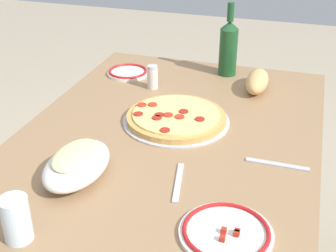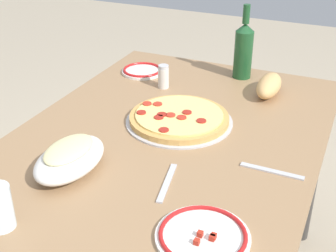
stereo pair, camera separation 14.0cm
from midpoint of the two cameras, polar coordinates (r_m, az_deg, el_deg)
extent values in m
cube|color=#93704C|center=(1.42, -2.82, -1.68)|extent=(1.28, 0.90, 0.03)
cylinder|color=#33302D|center=(2.03, 13.46, -4.34)|extent=(0.07, 0.07, 0.70)
cylinder|color=#33302D|center=(2.19, -7.02, -1.16)|extent=(0.07, 0.07, 0.70)
cylinder|color=#B7B7BC|center=(1.48, -1.72, 0.56)|extent=(0.34, 0.34, 0.01)
cylinder|color=tan|center=(1.48, -1.72, 0.97)|extent=(0.32, 0.32, 0.02)
cylinder|color=#EACC75|center=(1.47, -1.73, 1.39)|extent=(0.28, 0.28, 0.01)
cylinder|color=#B22D1E|center=(1.46, -2.73, 1.30)|extent=(0.03, 0.03, 0.00)
cylinder|color=maroon|center=(1.47, -6.38, 1.41)|extent=(0.03, 0.03, 0.00)
cylinder|color=maroon|center=(1.43, 1.13, 0.78)|extent=(0.03, 0.03, 0.00)
cylinder|color=maroon|center=(1.48, -0.77, 1.73)|extent=(0.03, 0.03, 0.00)
cylinder|color=maroon|center=(1.46, -3.81, 1.31)|extent=(0.03, 0.03, 0.00)
cylinder|color=#B22D1E|center=(1.53, -4.52, 2.56)|extent=(0.03, 0.03, 0.00)
cylinder|color=maroon|center=(1.44, -4.14, 0.93)|extent=(0.03, 0.03, 0.00)
cylinder|color=maroon|center=(1.37, -3.31, -0.57)|extent=(0.03, 0.03, 0.00)
cylinder|color=#B22D1E|center=(1.53, -5.83, 2.53)|extent=(0.03, 0.03, 0.00)
cylinder|color=#B22D1E|center=(1.44, -1.34, 1.07)|extent=(0.03, 0.03, 0.00)
ellipsoid|color=white|center=(1.24, -14.27, -4.72)|extent=(0.24, 0.15, 0.07)
ellipsoid|color=#AD2819|center=(1.23, -14.33, -4.24)|extent=(0.20, 0.12, 0.03)
ellipsoid|color=beige|center=(1.22, -14.43, -3.53)|extent=(0.17, 0.10, 0.02)
cylinder|color=#194723|center=(1.82, 5.17, 8.94)|extent=(0.07, 0.07, 0.18)
cone|color=#194723|center=(1.79, 5.32, 12.13)|extent=(0.07, 0.07, 0.03)
cylinder|color=#194723|center=(1.78, 5.39, 13.67)|extent=(0.03, 0.03, 0.07)
cylinder|color=silver|center=(1.08, -21.71, -10.67)|extent=(0.06, 0.06, 0.11)
cylinder|color=white|center=(1.86, -7.08, 6.40)|extent=(0.16, 0.16, 0.01)
torus|color=red|center=(1.86, -7.09, 6.63)|extent=(0.15, 0.15, 0.01)
cylinder|color=white|center=(1.04, 3.21, -13.11)|extent=(0.21, 0.21, 0.01)
torus|color=red|center=(1.04, 3.22, -12.78)|extent=(0.19, 0.19, 0.01)
cube|color=#AD2819|center=(1.01, 2.63, -13.72)|extent=(0.01, 0.01, 0.01)
cube|color=#AD2819|center=(1.03, 2.90, -12.78)|extent=(0.01, 0.01, 0.01)
cube|color=#AD2819|center=(1.03, 4.55, -12.89)|extent=(0.01, 0.01, 0.01)
cube|color=#AD2819|center=(1.03, 4.40, -13.09)|extent=(0.01, 0.01, 0.01)
ellipsoid|color=tan|center=(1.71, 8.55, 5.37)|extent=(0.19, 0.08, 0.07)
cylinder|color=silver|center=(1.71, -4.25, 5.76)|extent=(0.04, 0.04, 0.07)
cylinder|color=#B7B7BC|center=(1.70, -4.30, 7.12)|extent=(0.04, 0.04, 0.01)
cube|color=#B7B7BC|center=(1.20, -2.09, -6.99)|extent=(0.17, 0.05, 0.00)
cube|color=#B7B7BC|center=(1.28, 10.20, -4.74)|extent=(0.02, 0.17, 0.00)
camera|label=1|loc=(0.07, -92.86, -1.55)|focal=49.90mm
camera|label=2|loc=(0.07, 87.14, 1.55)|focal=49.90mm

